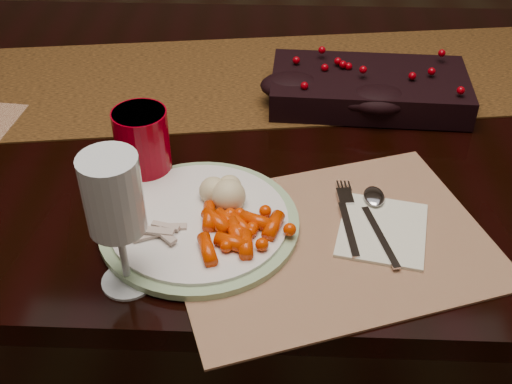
{
  "coord_description": "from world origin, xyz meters",
  "views": [
    {
      "loc": [
        0.05,
        -0.99,
        1.36
      ],
      "look_at": [
        0.02,
        -0.29,
        0.8
      ],
      "focal_mm": 45.0,
      "sensor_mm": 36.0,
      "label": 1
    }
  ],
  "objects_px": {
    "dinner_plate": "(199,222)",
    "baby_carrots": "(240,233)",
    "centerpiece": "(369,84)",
    "mashed_potatoes": "(215,182)",
    "dining_table": "(252,261)",
    "placemat_main": "(330,241)",
    "wine_glass": "(118,225)",
    "red_cup": "(143,144)",
    "napkin": "(382,230)",
    "turkey_shreds": "(157,231)"
  },
  "relations": [
    {
      "from": "baby_carrots",
      "to": "centerpiece",
      "type": "bearing_deg",
      "value": 62.27
    },
    {
      "from": "napkin",
      "to": "wine_glass",
      "type": "relative_size",
      "value": 0.7
    },
    {
      "from": "centerpiece",
      "to": "placemat_main",
      "type": "distance_m",
      "value": 0.4
    },
    {
      "from": "napkin",
      "to": "red_cup",
      "type": "distance_m",
      "value": 0.38
    },
    {
      "from": "turkey_shreds",
      "to": "dinner_plate",
      "type": "bearing_deg",
      "value": 35.92
    },
    {
      "from": "centerpiece",
      "to": "baby_carrots",
      "type": "height_order",
      "value": "centerpiece"
    },
    {
      "from": "dinner_plate",
      "to": "red_cup",
      "type": "height_order",
      "value": "red_cup"
    },
    {
      "from": "dining_table",
      "to": "mashed_potatoes",
      "type": "relative_size",
      "value": 20.13
    },
    {
      "from": "dining_table",
      "to": "centerpiece",
      "type": "distance_m",
      "value": 0.47
    },
    {
      "from": "turkey_shreds",
      "to": "wine_glass",
      "type": "distance_m",
      "value": 0.1
    },
    {
      "from": "dinner_plate",
      "to": "baby_carrots",
      "type": "relative_size",
      "value": 2.53
    },
    {
      "from": "centerpiece",
      "to": "baby_carrots",
      "type": "xyz_separation_m",
      "value": [
        -0.21,
        -0.4,
        -0.01
      ]
    },
    {
      "from": "mashed_potatoes",
      "to": "dinner_plate",
      "type": "bearing_deg",
      "value": -109.35
    },
    {
      "from": "centerpiece",
      "to": "wine_glass",
      "type": "bearing_deg",
      "value": -126.9
    },
    {
      "from": "mashed_potatoes",
      "to": "wine_glass",
      "type": "bearing_deg",
      "value": -121.79
    },
    {
      "from": "dining_table",
      "to": "wine_glass",
      "type": "bearing_deg",
      "value": -108.52
    },
    {
      "from": "dinner_plate",
      "to": "red_cup",
      "type": "relative_size",
      "value": 2.5
    },
    {
      "from": "centerpiece",
      "to": "red_cup",
      "type": "xyz_separation_m",
      "value": [
        -0.37,
        -0.24,
        0.02
      ]
    },
    {
      "from": "dinner_plate",
      "to": "napkin",
      "type": "relative_size",
      "value": 2.06
    },
    {
      "from": "dinner_plate",
      "to": "turkey_shreds",
      "type": "relative_size",
      "value": 3.81
    },
    {
      "from": "dining_table",
      "to": "red_cup",
      "type": "relative_size",
      "value": 15.79
    },
    {
      "from": "centerpiece",
      "to": "baby_carrots",
      "type": "relative_size",
      "value": 3.14
    },
    {
      "from": "napkin",
      "to": "red_cup",
      "type": "height_order",
      "value": "red_cup"
    },
    {
      "from": "mashed_potatoes",
      "to": "napkin",
      "type": "xyz_separation_m",
      "value": [
        0.24,
        -0.05,
        -0.04
      ]
    },
    {
      "from": "dinner_plate",
      "to": "napkin",
      "type": "xyz_separation_m",
      "value": [
        0.26,
        0.0,
        -0.01
      ]
    },
    {
      "from": "dining_table",
      "to": "red_cup",
      "type": "distance_m",
      "value": 0.5
    },
    {
      "from": "dinner_plate",
      "to": "turkey_shreds",
      "type": "distance_m",
      "value": 0.07
    },
    {
      "from": "centerpiece",
      "to": "wine_glass",
      "type": "xyz_separation_m",
      "value": [
        -0.35,
        -0.47,
        0.06
      ]
    },
    {
      "from": "dining_table",
      "to": "napkin",
      "type": "xyz_separation_m",
      "value": [
        0.2,
        -0.31,
        0.38
      ]
    },
    {
      "from": "dining_table",
      "to": "mashed_potatoes",
      "type": "xyz_separation_m",
      "value": [
        -0.04,
        -0.26,
        0.42
      ]
    },
    {
      "from": "dining_table",
      "to": "wine_glass",
      "type": "relative_size",
      "value": 9.09
    },
    {
      "from": "centerpiece",
      "to": "napkin",
      "type": "height_order",
      "value": "centerpiece"
    },
    {
      "from": "centerpiece",
      "to": "mashed_potatoes",
      "type": "xyz_separation_m",
      "value": [
        -0.25,
        -0.31,
        0.01
      ]
    },
    {
      "from": "dinner_plate",
      "to": "baby_carrots",
      "type": "height_order",
      "value": "baby_carrots"
    },
    {
      "from": "centerpiece",
      "to": "turkey_shreds",
      "type": "distance_m",
      "value": 0.52
    },
    {
      "from": "red_cup",
      "to": "wine_glass",
      "type": "relative_size",
      "value": 0.58
    },
    {
      "from": "placemat_main",
      "to": "dinner_plate",
      "type": "height_order",
      "value": "dinner_plate"
    },
    {
      "from": "placemat_main",
      "to": "mashed_potatoes",
      "type": "xyz_separation_m",
      "value": [
        -0.17,
        0.07,
        0.04
      ]
    },
    {
      "from": "mashed_potatoes",
      "to": "wine_glass",
      "type": "relative_size",
      "value": 0.45
    },
    {
      "from": "napkin",
      "to": "red_cup",
      "type": "xyz_separation_m",
      "value": [
        -0.36,
        0.12,
        0.05
      ]
    },
    {
      "from": "dining_table",
      "to": "placemat_main",
      "type": "relative_size",
      "value": 4.14
    },
    {
      "from": "dining_table",
      "to": "wine_glass",
      "type": "distance_m",
      "value": 0.65
    },
    {
      "from": "centerpiece",
      "to": "turkey_shreds",
      "type": "xyz_separation_m",
      "value": [
        -0.33,
        -0.4,
        -0.01
      ]
    },
    {
      "from": "baby_carrots",
      "to": "wine_glass",
      "type": "xyz_separation_m",
      "value": [
        -0.14,
        -0.07,
        0.07
      ]
    },
    {
      "from": "centerpiece",
      "to": "dinner_plate",
      "type": "distance_m",
      "value": 0.46
    },
    {
      "from": "napkin",
      "to": "turkey_shreds",
      "type": "bearing_deg",
      "value": -161.24
    },
    {
      "from": "centerpiece",
      "to": "napkin",
      "type": "bearing_deg",
      "value": -92.05
    },
    {
      "from": "turkey_shreds",
      "to": "red_cup",
      "type": "xyz_separation_m",
      "value": [
        -0.04,
        0.16,
        0.03
      ]
    },
    {
      "from": "wine_glass",
      "to": "mashed_potatoes",
      "type": "bearing_deg",
      "value": 58.21
    },
    {
      "from": "red_cup",
      "to": "baby_carrots",
      "type": "bearing_deg",
      "value": -45.4
    }
  ]
}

